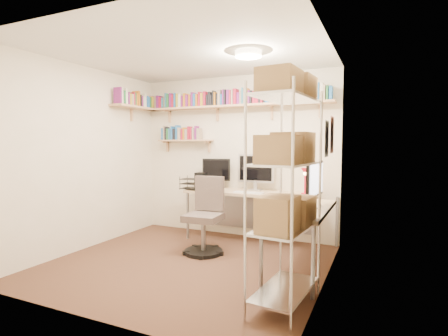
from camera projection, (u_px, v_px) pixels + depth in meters
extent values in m
plane|color=#472F1E|center=(187.00, 263.00, 4.23)|extent=(3.20, 3.20, 0.00)
cube|color=beige|center=(235.00, 156.00, 5.51)|extent=(3.20, 0.04, 2.50)
cube|color=beige|center=(86.00, 158.00, 4.81)|extent=(0.04, 3.00, 2.50)
cube|color=beige|center=(325.00, 164.00, 3.48)|extent=(0.04, 3.00, 2.50)
cube|color=beige|center=(90.00, 169.00, 2.78)|extent=(3.20, 0.04, 2.50)
cube|color=silver|center=(186.00, 53.00, 4.06)|extent=(3.20, 3.00, 0.04)
cube|color=white|center=(332.00, 135.00, 3.96)|extent=(0.01, 0.30, 0.42)
cube|color=white|center=(327.00, 139.00, 3.60)|extent=(0.01, 0.28, 0.38)
cylinder|color=#FFEAC6|center=(248.00, 54.00, 3.95)|extent=(0.30, 0.30, 0.06)
cube|color=tan|center=(232.00, 106.00, 5.34)|extent=(3.05, 0.25, 0.03)
cube|color=tan|center=(137.00, 108.00, 5.56)|extent=(0.25, 1.00, 0.03)
cube|color=tan|center=(185.00, 140.00, 5.75)|extent=(0.95, 0.20, 0.02)
cube|color=tan|center=(168.00, 114.00, 5.90)|extent=(0.03, 0.20, 0.20)
cube|color=tan|center=(216.00, 112.00, 5.53)|extent=(0.03, 0.20, 0.20)
cube|color=tan|center=(271.00, 110.00, 5.15)|extent=(0.03, 0.20, 0.20)
cube|color=tan|center=(320.00, 108.00, 4.86)|extent=(0.03, 0.20, 0.20)
cube|color=#C26F16|center=(153.00, 103.00, 5.94)|extent=(0.02, 0.13, 0.20)
cube|color=#B01734|center=(155.00, 104.00, 5.92)|extent=(0.03, 0.11, 0.18)
cube|color=gray|center=(157.00, 103.00, 5.90)|extent=(0.04, 0.11, 0.21)
cube|color=#761F70|center=(159.00, 102.00, 5.88)|extent=(0.04, 0.15, 0.21)
cube|color=#B01734|center=(162.00, 103.00, 5.86)|extent=(0.04, 0.13, 0.19)
cube|color=teal|center=(164.00, 103.00, 5.84)|extent=(0.03, 0.12, 0.18)
cube|color=gray|center=(166.00, 103.00, 5.83)|extent=(0.03, 0.11, 0.19)
cube|color=teal|center=(168.00, 101.00, 5.81)|extent=(0.02, 0.15, 0.25)
cube|color=#257037|center=(169.00, 102.00, 5.80)|extent=(0.03, 0.14, 0.22)
cube|color=#761F70|center=(172.00, 101.00, 5.78)|extent=(0.04, 0.12, 0.24)
cube|color=#B01734|center=(174.00, 102.00, 5.76)|extent=(0.03, 0.12, 0.21)
cube|color=#2265B3|center=(176.00, 101.00, 5.74)|extent=(0.03, 0.12, 0.24)
cube|color=gold|center=(179.00, 101.00, 5.73)|extent=(0.04, 0.11, 0.23)
cube|color=#EBE7CC|center=(181.00, 101.00, 5.71)|extent=(0.04, 0.13, 0.22)
cube|color=#761F70|center=(183.00, 102.00, 5.69)|extent=(0.03, 0.11, 0.19)
cube|color=#C26F16|center=(186.00, 101.00, 5.67)|extent=(0.04, 0.12, 0.22)
cube|color=#761F70|center=(188.00, 101.00, 5.65)|extent=(0.04, 0.14, 0.20)
cube|color=#C26F16|center=(191.00, 101.00, 5.63)|extent=(0.04, 0.12, 0.20)
cube|color=#761F70|center=(194.00, 100.00, 5.61)|extent=(0.03, 0.14, 0.23)
cube|color=#2265B3|center=(196.00, 101.00, 5.59)|extent=(0.04, 0.15, 0.20)
cube|color=#C26F16|center=(198.00, 101.00, 5.58)|extent=(0.03, 0.12, 0.20)
cube|color=#B01734|center=(201.00, 100.00, 5.56)|extent=(0.03, 0.13, 0.23)
cube|color=gold|center=(203.00, 100.00, 5.54)|extent=(0.04, 0.11, 0.21)
cube|color=#B01734|center=(206.00, 99.00, 5.52)|extent=(0.04, 0.12, 0.23)
cube|color=black|center=(209.00, 101.00, 5.50)|extent=(0.03, 0.15, 0.17)
cube|color=black|center=(211.00, 99.00, 5.48)|extent=(0.03, 0.14, 0.22)
cube|color=black|center=(212.00, 101.00, 5.47)|extent=(0.02, 0.14, 0.17)
cube|color=black|center=(214.00, 99.00, 5.46)|extent=(0.02, 0.11, 0.24)
cube|color=#C26F16|center=(216.00, 99.00, 5.44)|extent=(0.02, 0.13, 0.21)
cube|color=black|center=(218.00, 100.00, 5.43)|extent=(0.02, 0.11, 0.18)
cube|color=gray|center=(220.00, 98.00, 5.41)|extent=(0.04, 0.13, 0.24)
cube|color=#2265B3|center=(222.00, 100.00, 5.40)|extent=(0.03, 0.11, 0.17)
cube|color=#761F70|center=(225.00, 98.00, 5.38)|extent=(0.02, 0.14, 0.24)
cube|color=black|center=(226.00, 98.00, 5.37)|extent=(0.03, 0.14, 0.24)
cube|color=#761F70|center=(229.00, 98.00, 5.35)|extent=(0.04, 0.13, 0.23)
cube|color=#B01734|center=(231.00, 98.00, 5.33)|extent=(0.02, 0.14, 0.22)
cube|color=gray|center=(233.00, 97.00, 5.32)|extent=(0.03, 0.13, 0.24)
cube|color=#B01734|center=(236.00, 97.00, 5.30)|extent=(0.04, 0.13, 0.24)
cube|color=#761F70|center=(239.00, 99.00, 5.28)|extent=(0.04, 0.13, 0.18)
cube|color=gray|center=(242.00, 98.00, 5.27)|extent=(0.02, 0.12, 0.20)
cube|color=teal|center=(244.00, 96.00, 5.25)|extent=(0.02, 0.14, 0.25)
cube|color=gray|center=(246.00, 96.00, 5.24)|extent=(0.02, 0.13, 0.24)
cube|color=#C26F16|center=(248.00, 96.00, 5.22)|extent=(0.03, 0.12, 0.24)
cube|color=#761F70|center=(250.00, 98.00, 5.21)|extent=(0.03, 0.13, 0.20)
cube|color=black|center=(252.00, 98.00, 5.20)|extent=(0.02, 0.14, 0.20)
cube|color=#B01734|center=(255.00, 98.00, 5.18)|extent=(0.04, 0.12, 0.18)
cube|color=#B01734|center=(258.00, 96.00, 5.16)|extent=(0.04, 0.13, 0.23)
cube|color=black|center=(260.00, 96.00, 5.14)|extent=(0.03, 0.13, 0.24)
cube|color=#B01734|center=(263.00, 96.00, 5.13)|extent=(0.03, 0.14, 0.22)
cube|color=black|center=(265.00, 95.00, 5.11)|extent=(0.02, 0.11, 0.24)
cube|color=#2265B3|center=(268.00, 96.00, 5.10)|extent=(0.04, 0.14, 0.20)
cube|color=#2265B3|center=(270.00, 96.00, 5.08)|extent=(0.03, 0.13, 0.21)
cube|color=#257037|center=(273.00, 96.00, 5.07)|extent=(0.04, 0.12, 0.20)
cube|color=black|center=(276.00, 95.00, 5.04)|extent=(0.04, 0.12, 0.22)
cube|color=gold|center=(279.00, 96.00, 5.02)|extent=(0.04, 0.13, 0.18)
cube|color=teal|center=(283.00, 95.00, 5.00)|extent=(0.04, 0.13, 0.22)
cube|color=#EBE7CC|center=(286.00, 96.00, 4.98)|extent=(0.04, 0.11, 0.18)
cube|color=gold|center=(289.00, 95.00, 4.97)|extent=(0.03, 0.14, 0.21)
cube|color=#761F70|center=(292.00, 96.00, 4.95)|extent=(0.04, 0.14, 0.17)
cube|color=#EBE7CC|center=(295.00, 95.00, 4.93)|extent=(0.03, 0.11, 0.21)
cube|color=#EBE7CC|center=(298.00, 94.00, 4.91)|extent=(0.04, 0.14, 0.22)
cube|color=#257037|center=(302.00, 95.00, 4.89)|extent=(0.04, 0.14, 0.20)
cube|color=gray|center=(305.00, 93.00, 4.87)|extent=(0.03, 0.15, 0.23)
cube|color=#761F70|center=(307.00, 95.00, 4.86)|extent=(0.03, 0.13, 0.18)
cube|color=#EBE7CC|center=(311.00, 94.00, 4.84)|extent=(0.04, 0.14, 0.20)
cube|color=#2265B3|center=(314.00, 94.00, 4.82)|extent=(0.04, 0.13, 0.21)
cube|color=#2265B3|center=(318.00, 92.00, 4.80)|extent=(0.04, 0.13, 0.25)
cube|color=#EBE7CC|center=(322.00, 92.00, 4.78)|extent=(0.04, 0.11, 0.24)
cube|color=gray|center=(325.00, 93.00, 4.76)|extent=(0.03, 0.15, 0.21)
cube|color=#257037|center=(328.00, 93.00, 4.75)|extent=(0.03, 0.12, 0.19)
cube|color=#2265B3|center=(331.00, 93.00, 4.73)|extent=(0.04, 0.13, 0.19)
cube|color=#761F70|center=(118.00, 96.00, 5.16)|extent=(0.14, 0.03, 0.25)
cube|color=#EBE7CC|center=(119.00, 96.00, 5.19)|extent=(0.13, 0.03, 0.24)
cube|color=#257037|center=(122.00, 98.00, 5.24)|extent=(0.13, 0.04, 0.21)
cube|color=#EBE7CC|center=(124.00, 97.00, 5.28)|extent=(0.12, 0.04, 0.25)
cube|color=#761F70|center=(126.00, 99.00, 5.32)|extent=(0.14, 0.02, 0.19)
cube|color=gold|center=(127.00, 100.00, 5.36)|extent=(0.14, 0.04, 0.18)
cube|color=gray|center=(130.00, 100.00, 5.40)|extent=(0.14, 0.04, 0.18)
cube|color=#B01734|center=(131.00, 99.00, 5.44)|extent=(0.13, 0.03, 0.21)
cube|color=#257037|center=(133.00, 100.00, 5.47)|extent=(0.13, 0.03, 0.21)
cube|color=#C26F16|center=(135.00, 100.00, 5.51)|extent=(0.12, 0.03, 0.20)
cube|color=#C26F16|center=(136.00, 99.00, 5.54)|extent=(0.13, 0.04, 0.25)
cube|color=black|center=(138.00, 101.00, 5.58)|extent=(0.15, 0.03, 0.19)
cube|color=#761F70|center=(139.00, 102.00, 5.62)|extent=(0.13, 0.04, 0.18)
cube|color=#EBE7CC|center=(141.00, 102.00, 5.66)|extent=(0.12, 0.03, 0.17)
cube|color=#EBE7CC|center=(143.00, 101.00, 5.70)|extent=(0.12, 0.04, 0.23)
cube|color=#2265B3|center=(145.00, 102.00, 5.74)|extent=(0.15, 0.03, 0.19)
cube|color=#2265B3|center=(146.00, 103.00, 5.78)|extent=(0.12, 0.04, 0.18)
cube|color=#257037|center=(148.00, 103.00, 5.82)|extent=(0.12, 0.04, 0.18)
cube|color=gold|center=(150.00, 103.00, 5.86)|extent=(0.14, 0.03, 0.20)
cube|color=#761F70|center=(151.00, 103.00, 5.90)|extent=(0.12, 0.03, 0.21)
cube|color=#C26F16|center=(152.00, 104.00, 5.93)|extent=(0.14, 0.04, 0.18)
cube|color=#2265B3|center=(164.00, 134.00, 5.91)|extent=(0.03, 0.14, 0.20)
cube|color=gray|center=(165.00, 133.00, 5.90)|extent=(0.02, 0.12, 0.23)
cube|color=black|center=(167.00, 133.00, 5.89)|extent=(0.03, 0.11, 0.22)
cube|color=#257037|center=(169.00, 134.00, 5.87)|extent=(0.03, 0.13, 0.19)
cube|color=teal|center=(171.00, 134.00, 5.85)|extent=(0.03, 0.14, 0.19)
cube|color=#2265B3|center=(173.00, 133.00, 5.83)|extent=(0.03, 0.14, 0.22)
cube|color=black|center=(176.00, 134.00, 5.82)|extent=(0.04, 0.14, 0.18)
cube|color=#2265B3|center=(178.00, 133.00, 5.80)|extent=(0.04, 0.12, 0.24)
cube|color=gray|center=(181.00, 134.00, 5.78)|extent=(0.04, 0.15, 0.20)
cube|color=#B01734|center=(183.00, 134.00, 5.76)|extent=(0.03, 0.11, 0.17)
cube|color=#C26F16|center=(185.00, 134.00, 5.74)|extent=(0.03, 0.12, 0.20)
cube|color=gray|center=(188.00, 134.00, 5.72)|extent=(0.04, 0.13, 0.17)
cube|color=#B01734|center=(190.00, 133.00, 5.70)|extent=(0.03, 0.14, 0.22)
cube|color=#B01734|center=(192.00, 134.00, 5.69)|extent=(0.03, 0.13, 0.19)
cube|color=gray|center=(195.00, 134.00, 5.67)|extent=(0.03, 0.13, 0.19)
cube|color=#761F70|center=(197.00, 133.00, 5.65)|extent=(0.03, 0.11, 0.22)
cube|color=gray|center=(199.00, 134.00, 5.63)|extent=(0.04, 0.11, 0.18)
cube|color=#D3B789|center=(250.00, 193.00, 5.14)|extent=(1.92, 0.61, 0.04)
cube|color=#D3B789|center=(300.00, 209.00, 3.86)|extent=(0.61, 1.31, 0.04)
cylinder|color=gray|center=(188.00, 216.00, 5.32)|extent=(0.04, 0.04, 0.71)
cylinder|color=gray|center=(203.00, 210.00, 5.77)|extent=(0.04, 0.04, 0.71)
cylinder|color=gray|center=(337.00, 222.00, 4.90)|extent=(0.04, 0.04, 0.71)
cylinder|color=gray|center=(261.00, 255.00, 3.44)|extent=(0.04, 0.04, 0.71)
cylinder|color=gray|center=(313.00, 262.00, 3.23)|extent=(0.04, 0.04, 0.71)
cube|color=gray|center=(255.00, 211.00, 5.40)|extent=(1.82, 0.02, 0.56)
cube|color=silver|center=(256.00, 168.00, 5.21)|extent=(0.56, 0.03, 0.42)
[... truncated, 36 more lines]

